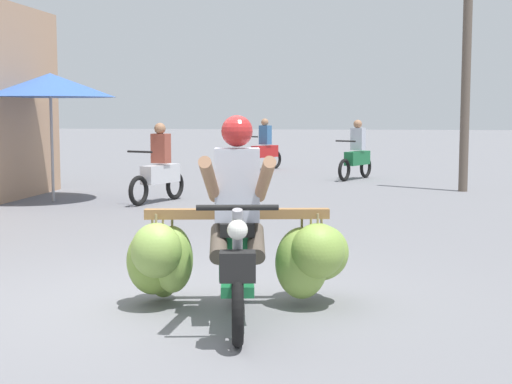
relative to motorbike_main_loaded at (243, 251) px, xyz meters
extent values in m
plane|color=slate|center=(-0.74, 0.04, -0.48)|extent=(120.00, 120.00, 0.00)
torus|color=black|center=(0.13, -0.99, -0.20)|extent=(0.17, 0.57, 0.56)
torus|color=black|center=(-0.08, 0.19, -0.20)|extent=(0.17, 0.57, 0.56)
cube|color=#196638|center=(0.04, -0.50, -0.16)|extent=(0.33, 0.59, 0.08)
cube|color=#196638|center=(-0.03, -0.11, 0.02)|extent=(0.38, 0.68, 0.36)
cube|color=black|center=(-0.01, -0.19, 0.24)|extent=(0.36, 0.64, 0.10)
cylinder|color=gray|center=(0.12, -0.94, 0.14)|extent=(0.12, 0.29, 0.69)
cylinder|color=black|center=(0.12, -0.97, 0.48)|extent=(0.56, 0.13, 0.04)
sphere|color=silver|center=(0.14, -1.05, 0.34)|extent=(0.14, 0.14, 0.14)
cube|color=black|center=(0.14, -1.09, 0.10)|extent=(0.26, 0.20, 0.20)
cube|color=#196638|center=(0.13, -0.99, 0.10)|extent=(0.15, 0.29, 0.04)
cube|color=olive|center=(-0.05, 0.04, 0.30)|extent=(1.50, 0.35, 0.08)
cube|color=olive|center=(-0.08, 0.22, 0.27)|extent=(1.34, 0.31, 0.06)
ellipsoid|color=#8BAF4E|center=(-0.58, -0.03, -0.08)|extent=(0.42, 0.40, 0.55)
cylinder|color=#998459|center=(-0.58, -0.03, 0.23)|extent=(0.02, 0.02, 0.14)
ellipsoid|color=#7DA140|center=(-0.76, 0.02, -0.11)|extent=(0.46, 0.42, 0.56)
cylinder|color=#998459|center=(-0.76, 0.02, 0.22)|extent=(0.02, 0.02, 0.17)
ellipsoid|color=#8CAF4E|center=(-0.72, 0.21, -0.15)|extent=(0.42, 0.40, 0.62)
cylinder|color=#998459|center=(-0.72, 0.21, 0.22)|extent=(0.02, 0.02, 0.18)
ellipsoid|color=#80A342|center=(0.62, 0.26, -0.05)|extent=(0.60, 0.58, 0.46)
cylinder|color=#998459|center=(0.62, 0.26, 0.23)|extent=(0.02, 0.02, 0.15)
ellipsoid|color=#8CB04F|center=(0.52, 0.42, -0.09)|extent=(0.45, 0.40, 0.46)
cylinder|color=#998459|center=(0.52, 0.42, 0.21)|extent=(0.02, 0.02, 0.19)
ellipsoid|color=#88AC4B|center=(0.47, 0.15, -0.12)|extent=(0.45, 0.41, 0.60)
cylinder|color=#998459|center=(0.47, 0.15, 0.23)|extent=(0.02, 0.02, 0.16)
ellipsoid|color=#82A645|center=(0.60, 0.07, 0.00)|extent=(0.58, 0.56, 0.45)
cylinder|color=#998459|center=(0.60, 0.07, 0.25)|extent=(0.02, 0.02, 0.11)
ellipsoid|color=#8DB150|center=(-0.68, -0.15, 0.01)|extent=(0.45, 0.42, 0.45)
cylinder|color=#998459|center=(-0.68, -0.15, 0.26)|extent=(0.02, 0.02, 0.10)
cube|color=#B2B7C6|center=(0.01, -0.30, 0.57)|extent=(0.37, 0.27, 0.56)
sphere|color=#B22626|center=(0.01, -0.32, 0.98)|extent=(0.24, 0.24, 0.24)
cylinder|color=#9E7051|center=(0.26, -0.61, 0.63)|extent=(0.26, 0.72, 0.39)
cylinder|color=#9E7051|center=(-0.13, -0.67, 0.63)|extent=(0.16, 0.72, 0.39)
cylinder|color=#4C4238|center=(0.17, -0.40, 0.14)|extent=(0.20, 0.45, 0.27)
cylinder|color=#4C4238|center=(-0.11, -0.45, 0.14)|extent=(0.20, 0.45, 0.27)
torus|color=black|center=(0.49, 11.60, -0.22)|extent=(0.30, 0.50, 0.52)
torus|color=black|center=(0.98, 12.58, -0.22)|extent=(0.30, 0.50, 0.52)
cube|color=#196638|center=(0.78, 12.18, 0.02)|extent=(0.61, 0.91, 0.32)
cylinder|color=black|center=(0.52, 11.64, 0.44)|extent=(0.47, 0.25, 0.04)
cube|color=#B2B7C6|center=(0.79, 12.20, 0.47)|extent=(0.36, 0.31, 0.52)
sphere|color=#9E7051|center=(0.78, 12.18, 0.82)|extent=(0.20, 0.20, 0.20)
torus|color=black|center=(-2.11, 14.27, -0.22)|extent=(0.34, 0.48, 0.52)
torus|color=black|center=(-1.53, 15.20, -0.22)|extent=(0.34, 0.48, 0.52)
cube|color=red|center=(-1.77, 14.82, 0.02)|extent=(0.68, 0.89, 0.32)
cylinder|color=black|center=(-2.08, 14.31, 0.44)|extent=(0.44, 0.29, 0.04)
cube|color=#386699|center=(-1.76, 14.84, 0.47)|extent=(0.36, 0.33, 0.52)
sphere|color=#9E7051|center=(-1.77, 14.82, 0.82)|extent=(0.20, 0.20, 0.20)
torus|color=black|center=(-2.83, 6.50, -0.22)|extent=(0.25, 0.52, 0.52)
torus|color=black|center=(-2.46, 7.53, -0.22)|extent=(0.25, 0.52, 0.52)
cube|color=silver|center=(-2.61, 7.11, 0.02)|extent=(0.53, 0.93, 0.32)
cylinder|color=black|center=(-2.81, 6.54, 0.44)|extent=(0.48, 0.20, 0.04)
cube|color=#994738|center=(-2.60, 7.13, 0.47)|extent=(0.35, 0.29, 0.52)
sphere|color=#9E7051|center=(-2.61, 7.11, 0.82)|extent=(0.20, 0.20, 0.20)
cylinder|color=#99999E|center=(-4.54, 6.93, 0.49)|extent=(0.05, 0.05, 1.95)
cone|color=#3860B2|center=(-4.54, 6.93, 1.58)|extent=(2.29, 2.29, 0.42)
cylinder|color=brown|center=(2.92, 9.73, 2.33)|extent=(0.18, 0.18, 5.62)
camera|label=1|loc=(0.98, -6.08, 1.13)|focal=54.11mm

